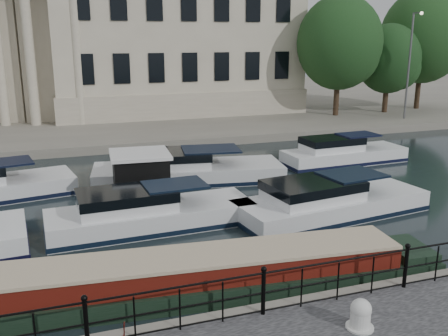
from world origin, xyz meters
The scene contains 9 objects.
ground_plane centered at (0.00, 0.00, 0.00)m, with size 160.00×160.00×0.00m, color black.
far_bank centered at (0.00, 39.00, 0.28)m, with size 120.00×42.00×0.55m, color #6B665B.
railing centered at (0.00, -2.25, 1.20)m, with size 24.14×0.14×1.22m.
civic_building centered at (-1.00, 34.71, 7.04)m, with size 53.55×31.84×16.85m.
mooring_bollard centered at (1.82, -3.50, 0.88)m, with size 0.63×0.63×0.71m.
narrowboat centered at (-0.85, 0.06, 0.37)m, with size 14.15×3.17×1.52m.
harbour_hut centered at (-0.96, 8.71, 0.95)m, with size 3.57×3.05×2.21m.
cabin_cruisers centered at (-0.64, 7.95, 0.37)m, with size 28.48×10.49×1.99m.
trees centered at (22.97, 24.23, 6.11)m, with size 16.05×8.12×10.35m.
Camera 1 is at (-4.29, -11.85, 6.89)m, focal length 40.00 mm.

